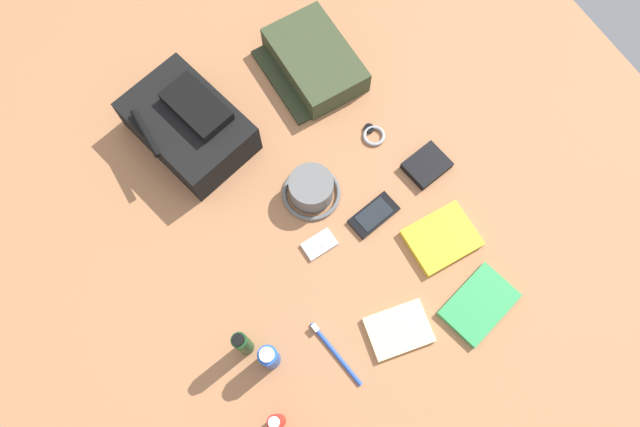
{
  "coord_description": "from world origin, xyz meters",
  "views": [
    {
      "loc": [
        -0.4,
        0.24,
        1.42
      ],
      "look_at": [
        0.0,
        0.0,
        0.04
      ],
      "focal_mm": 32.22,
      "sensor_mm": 36.0,
      "label": 1
    }
  ],
  "objects_px": {
    "bucket_hat": "(311,189)",
    "sunscreen_spray": "(277,422)",
    "shampoo_bottle": "(243,344)",
    "cell_phone": "(374,215)",
    "paperback_novel": "(479,304)",
    "media_player": "(319,244)",
    "wallet": "(427,165)",
    "backpack": "(189,125)",
    "deodorant_spray": "(269,357)",
    "wristwatch": "(373,135)",
    "toiletry_pouch": "(314,61)",
    "travel_guidebook": "(442,238)",
    "toothbrush": "(333,350)",
    "notepad": "(399,330)"
  },
  "relations": [
    {
      "from": "backpack",
      "to": "notepad",
      "type": "relative_size",
      "value": 2.45
    },
    {
      "from": "toothbrush",
      "to": "notepad",
      "type": "distance_m",
      "value": 0.17
    },
    {
      "from": "toiletry_pouch",
      "to": "notepad",
      "type": "bearing_deg",
      "value": 164.78
    },
    {
      "from": "shampoo_bottle",
      "to": "travel_guidebook",
      "type": "distance_m",
      "value": 0.56
    },
    {
      "from": "deodorant_spray",
      "to": "travel_guidebook",
      "type": "xyz_separation_m",
      "value": [
        0.04,
        -0.52,
        -0.05
      ]
    },
    {
      "from": "shampoo_bottle",
      "to": "wristwatch",
      "type": "height_order",
      "value": "shampoo_bottle"
    },
    {
      "from": "wallet",
      "to": "backpack",
      "type": "bearing_deg",
      "value": 42.18
    },
    {
      "from": "backpack",
      "to": "deodorant_spray",
      "type": "distance_m",
      "value": 0.64
    },
    {
      "from": "backpack",
      "to": "notepad",
      "type": "height_order",
      "value": "backpack"
    },
    {
      "from": "travel_guidebook",
      "to": "media_player",
      "type": "distance_m",
      "value": 0.31
    },
    {
      "from": "bucket_hat",
      "to": "shampoo_bottle",
      "type": "relative_size",
      "value": 0.94
    },
    {
      "from": "deodorant_spray",
      "to": "toothbrush",
      "type": "relative_size",
      "value": 0.71
    },
    {
      "from": "shampoo_bottle",
      "to": "wallet",
      "type": "distance_m",
      "value": 0.67
    },
    {
      "from": "bucket_hat",
      "to": "shampoo_bottle",
      "type": "height_order",
      "value": "shampoo_bottle"
    },
    {
      "from": "toiletry_pouch",
      "to": "cell_phone",
      "type": "xyz_separation_m",
      "value": [
        -0.46,
        0.09,
        -0.03
      ]
    },
    {
      "from": "sunscreen_spray",
      "to": "paperback_novel",
      "type": "relative_size",
      "value": 0.8
    },
    {
      "from": "toothbrush",
      "to": "notepad",
      "type": "relative_size",
      "value": 1.24
    },
    {
      "from": "backpack",
      "to": "wristwatch",
      "type": "bearing_deg",
      "value": -121.0
    },
    {
      "from": "bucket_hat",
      "to": "deodorant_spray",
      "type": "relative_size",
      "value": 1.18
    },
    {
      "from": "cell_phone",
      "to": "wristwatch",
      "type": "distance_m",
      "value": 0.23
    },
    {
      "from": "sunscreen_spray",
      "to": "cell_phone",
      "type": "relative_size",
      "value": 1.19
    },
    {
      "from": "media_player",
      "to": "wallet",
      "type": "distance_m",
      "value": 0.36
    },
    {
      "from": "media_player",
      "to": "paperback_novel",
      "type": "bearing_deg",
      "value": -142.5
    },
    {
      "from": "paperback_novel",
      "to": "bucket_hat",
      "type": "bearing_deg",
      "value": 23.57
    },
    {
      "from": "shampoo_bottle",
      "to": "wristwatch",
      "type": "distance_m",
      "value": 0.66
    },
    {
      "from": "wallet",
      "to": "deodorant_spray",
      "type": "bearing_deg",
      "value": 102.01
    },
    {
      "from": "shampoo_bottle",
      "to": "paperback_novel",
      "type": "bearing_deg",
      "value": -110.83
    },
    {
      "from": "sunscreen_spray",
      "to": "wristwatch",
      "type": "bearing_deg",
      "value": -49.14
    },
    {
      "from": "sunscreen_spray",
      "to": "deodorant_spray",
      "type": "relative_size",
      "value": 1.24
    },
    {
      "from": "travel_guidebook",
      "to": "wristwatch",
      "type": "height_order",
      "value": "travel_guidebook"
    },
    {
      "from": "cell_phone",
      "to": "toothbrush",
      "type": "distance_m",
      "value": 0.36
    },
    {
      "from": "toiletry_pouch",
      "to": "wallet",
      "type": "distance_m",
      "value": 0.43
    },
    {
      "from": "bucket_hat",
      "to": "sunscreen_spray",
      "type": "distance_m",
      "value": 0.57
    },
    {
      "from": "wristwatch",
      "to": "toothbrush",
      "type": "height_order",
      "value": "toothbrush"
    },
    {
      "from": "paperback_novel",
      "to": "cell_phone",
      "type": "height_order",
      "value": "paperback_novel"
    },
    {
      "from": "backpack",
      "to": "paperback_novel",
      "type": "distance_m",
      "value": 0.88
    },
    {
      "from": "sunscreen_spray",
      "to": "shampoo_bottle",
      "type": "relative_size",
      "value": 0.99
    },
    {
      "from": "notepad",
      "to": "travel_guidebook",
      "type": "bearing_deg",
      "value": -46.8
    },
    {
      "from": "shampoo_bottle",
      "to": "cell_phone",
      "type": "bearing_deg",
      "value": -74.33
    },
    {
      "from": "sunscreen_spray",
      "to": "media_player",
      "type": "distance_m",
      "value": 0.44
    },
    {
      "from": "sunscreen_spray",
      "to": "toiletry_pouch",
      "type": "bearing_deg",
      "value": -35.67
    },
    {
      "from": "deodorant_spray",
      "to": "bucket_hat",
      "type": "bearing_deg",
      "value": -43.49
    },
    {
      "from": "toiletry_pouch",
      "to": "travel_guidebook",
      "type": "relative_size",
      "value": 1.65
    },
    {
      "from": "backpack",
      "to": "media_player",
      "type": "distance_m",
      "value": 0.47
    },
    {
      "from": "paperback_novel",
      "to": "media_player",
      "type": "height_order",
      "value": "paperback_novel"
    },
    {
      "from": "shampoo_bottle",
      "to": "wallet",
      "type": "height_order",
      "value": "shampoo_bottle"
    },
    {
      "from": "deodorant_spray",
      "to": "travel_guidebook",
      "type": "bearing_deg",
      "value": -85.95
    },
    {
      "from": "shampoo_bottle",
      "to": "travel_guidebook",
      "type": "relative_size",
      "value": 0.95
    },
    {
      "from": "sunscreen_spray",
      "to": "travel_guidebook",
      "type": "height_order",
      "value": "sunscreen_spray"
    },
    {
      "from": "toiletry_pouch",
      "to": "bucket_hat",
      "type": "xyz_separation_m",
      "value": [
        -0.33,
        0.2,
        -0.0
      ]
    }
  ]
}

